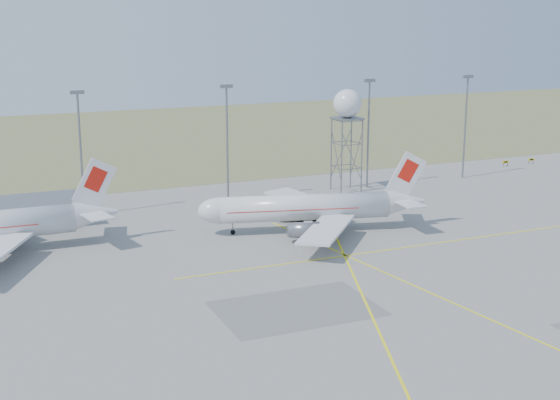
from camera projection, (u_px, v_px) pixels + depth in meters
name	position (u px, v px, depth m)	size (l,w,h in m)	color
ground	(527.00, 329.00, 82.52)	(400.00, 400.00, 0.00)	gray
grass_strip	(170.00, 136.00, 207.35)	(400.00, 120.00, 0.03)	olive
building_grey	(21.00, 213.00, 121.79)	(19.00, 10.00, 3.90)	slate
mast_a	(80.00, 143.00, 125.02)	(2.20, 0.50, 20.50)	slate
mast_b	(227.00, 133.00, 134.65)	(2.20, 0.50, 20.50)	slate
mast_c	(369.00, 124.00, 145.43)	(2.20, 0.50, 20.50)	slate
mast_d	(466.00, 118.00, 153.90)	(2.20, 0.50, 20.50)	slate
taxi_sign_near	(506.00, 162.00, 167.91)	(1.60, 0.17, 1.20)	black
taxi_sign_far	(531.00, 160.00, 170.61)	(1.60, 0.17, 1.20)	black
airliner_main	(308.00, 208.00, 118.10)	(34.87, 33.19, 11.99)	silver
radar_tower	(347.00, 134.00, 143.15)	(5.22, 5.22, 18.90)	slate
fire_truck	(311.00, 210.00, 125.51)	(8.34, 4.23, 3.21)	gold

